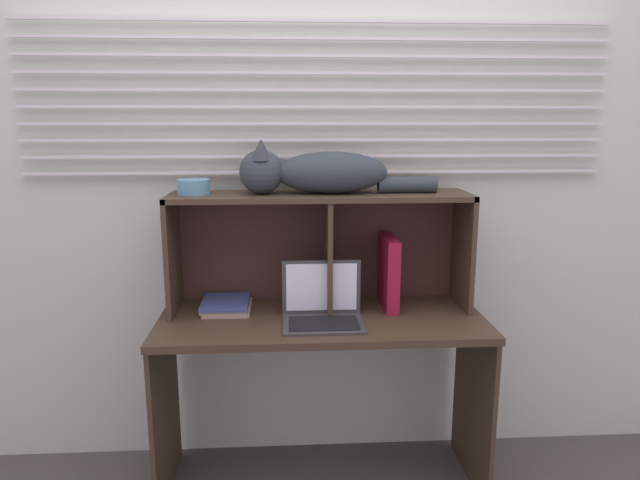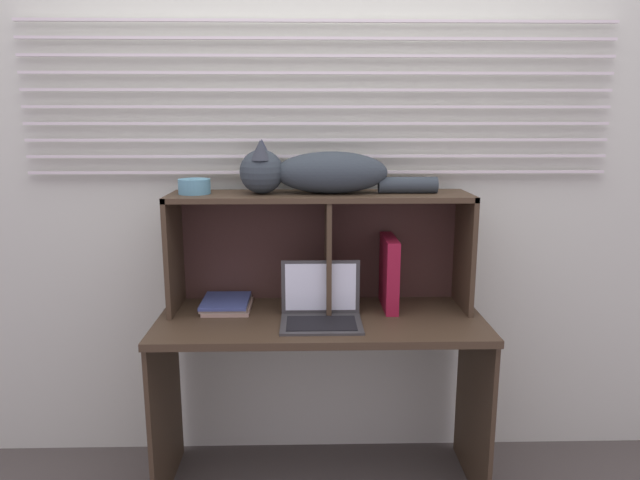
{
  "view_description": "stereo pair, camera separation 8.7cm",
  "coord_description": "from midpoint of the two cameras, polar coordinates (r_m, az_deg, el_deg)",
  "views": [
    {
      "loc": [
        -0.14,
        -1.97,
        1.54
      ],
      "look_at": [
        0.0,
        0.35,
        1.05
      ],
      "focal_mm": 32.17,
      "sensor_mm": 36.0,
      "label": 1
    },
    {
      "loc": [
        -0.05,
        -1.97,
        1.54
      ],
      "look_at": [
        0.0,
        0.35,
        1.05
      ],
      "focal_mm": 32.17,
      "sensor_mm": 36.0,
      "label": 2
    }
  ],
  "objects": [
    {
      "name": "cat",
      "position": [
        2.34,
        -1.62,
        6.78
      ],
      "size": [
        0.81,
        0.19,
        0.22
      ],
      "color": "#2D363C",
      "rests_on": "hutch_shelf_unit"
    },
    {
      "name": "laptop",
      "position": [
        2.28,
        -0.94,
        -6.93
      ],
      "size": [
        0.32,
        0.23,
        0.23
      ],
      "color": "#373737",
      "rests_on": "desk"
    },
    {
      "name": "binder_upright",
      "position": [
        2.44,
        5.83,
        -3.18
      ],
      "size": [
        0.05,
        0.25,
        0.3
      ],
      "primitive_type": "cube",
      "color": "maroon",
      "rests_on": "desk"
    },
    {
      "name": "small_basket",
      "position": [
        2.38,
        -13.49,
        5.15
      ],
      "size": [
        0.13,
        0.13,
        0.06
      ],
      "primitive_type": "cylinder",
      "color": "teal",
      "rests_on": "hutch_shelf_unit"
    },
    {
      "name": "desk",
      "position": [
        2.4,
        -0.88,
        -11.17
      ],
      "size": [
        1.32,
        0.55,
        0.75
      ],
      "color": "#3E2F20",
      "rests_on": "ground"
    },
    {
      "name": "back_panel_with_blinds",
      "position": [
        2.54,
        -1.25,
        5.47
      ],
      "size": [
        4.4,
        0.08,
        2.5
      ],
      "color": "beige",
      "rests_on": "ground"
    },
    {
      "name": "hutch_shelf_unit",
      "position": [
        2.41,
        -0.99,
        1.01
      ],
      "size": [
        1.24,
        0.29,
        0.49
      ],
      "color": "#3E2F20",
      "rests_on": "desk"
    },
    {
      "name": "book_stack",
      "position": [
        2.47,
        -10.3,
        -6.38
      ],
      "size": [
        0.2,
        0.24,
        0.04
      ],
      "color": "tan",
      "rests_on": "desk"
    }
  ]
}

